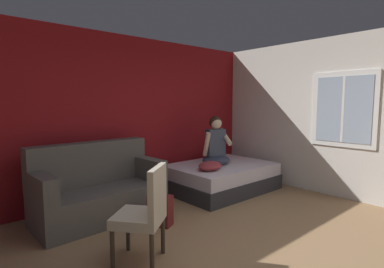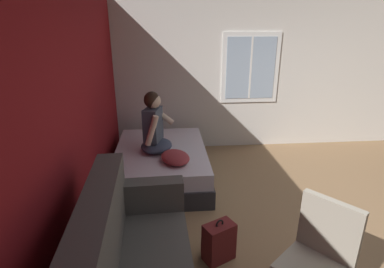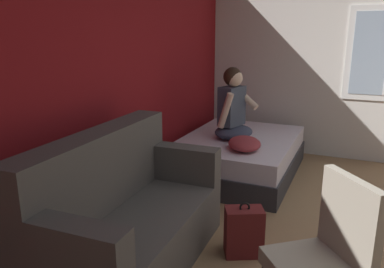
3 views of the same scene
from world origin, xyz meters
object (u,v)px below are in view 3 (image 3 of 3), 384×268
Objects in this scene: side_chair at (326,255)px; backpack at (244,232)px; person_seated at (233,110)px; bed at (239,155)px; cell_phone at (240,148)px; couch at (126,218)px; throw_pillow at (245,143)px.

backpack is at bearing 45.56° from side_chair.
bed is at bearing -46.76° from person_seated.
bed is 2.15× the size of person_seated.
person_seated is 1.91× the size of backpack.
backpack is (0.64, 0.65, -0.34)m from side_chair.
side_chair is 2.23m from cell_phone.
couch is 3.61× the size of throw_pillow.
side_chair is at bearing -134.44° from backpack.
backpack is (-1.75, -0.58, -0.04)m from bed.
couch is at bearing 123.07° from backpack.
throw_pillow is (-0.41, -0.28, -0.29)m from person_seated.
couch is at bearing 176.81° from person_seated.
backpack is at bearing 32.17° from cell_phone.
bed is at bearing -149.26° from cell_phone.
couch is 1.98× the size of person_seated.
cell_phone reaches higher than backpack.
person_seated reaches higher than backpack.
side_chair is (-2.39, -1.23, 0.30)m from bed.
bed is 1.85m from backpack.
side_chair reaches higher than backpack.
throw_pillow reaches higher than cell_phone.
backpack is at bearing -56.93° from couch.
bed is 0.61m from throw_pillow.
couch reaches higher than backpack.
side_chair is at bearing -95.44° from couch.
throw_pillow is (1.91, 1.03, 0.02)m from side_chair.
bed is 4.10× the size of backpack.
backpack is (0.50, -0.77, -0.20)m from couch.
backpack is at bearing -163.52° from throw_pillow.
backpack is 0.95× the size of throw_pillow.
side_chair is 2.17m from throw_pillow.
backpack is (-1.68, -0.65, -0.64)m from person_seated.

